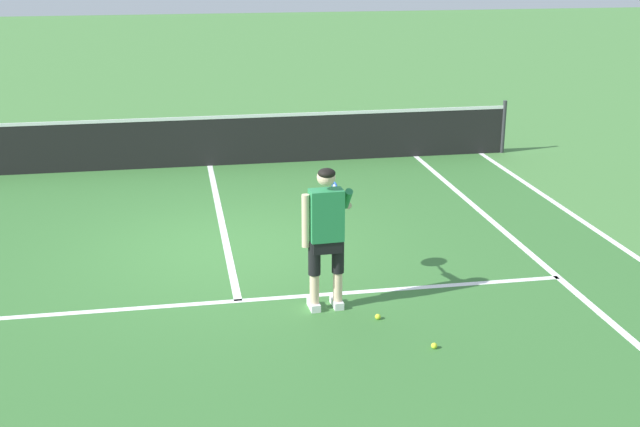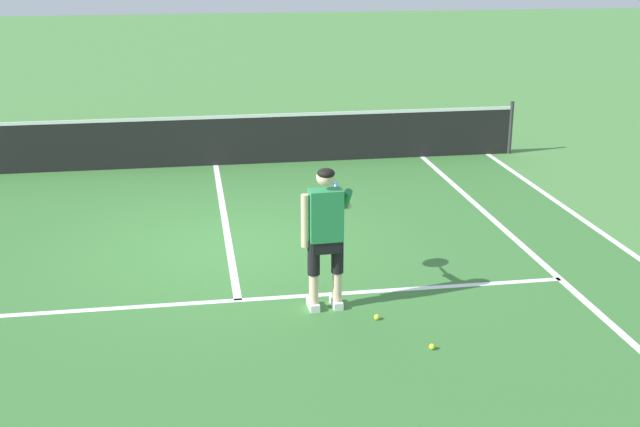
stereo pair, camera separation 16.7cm
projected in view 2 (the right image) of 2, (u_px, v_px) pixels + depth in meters
The scene contains 10 objects.
ground_plane at pixel (229, 247), 11.69m from camera, with size 80.00×80.00×0.00m, color #477F3D.
court_inner_surface at pixel (232, 265), 11.03m from camera, with size 10.98×10.90×0.00m, color #387033.
line_service at pixel (238, 300), 9.95m from camera, with size 8.23×0.10×0.01m, color white.
line_centre_service at pixel (224, 217), 12.95m from camera, with size 0.10×6.40×0.01m, color white.
line_singles_right at pixel (525, 248), 11.66m from camera, with size 0.10×10.50×0.01m, color white.
line_doubles_right at pixel (616, 242), 11.87m from camera, with size 0.10×10.50×0.01m, color white.
tennis_net at pixel (215, 140), 15.80m from camera, with size 11.96×0.08×1.07m.
tennis_player at pixel (326, 229), 9.45m from camera, with size 0.62×1.14×1.71m.
tennis_ball_near_feet at pixel (377, 317), 9.44m from camera, with size 0.07×0.07×0.07m, color #CCE02D.
tennis_ball_by_baseline at pixel (432, 347), 8.75m from camera, with size 0.07×0.07×0.07m, color #CCE02D.
Camera 2 is at (-0.49, -11.01, 4.11)m, focal length 46.46 mm.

